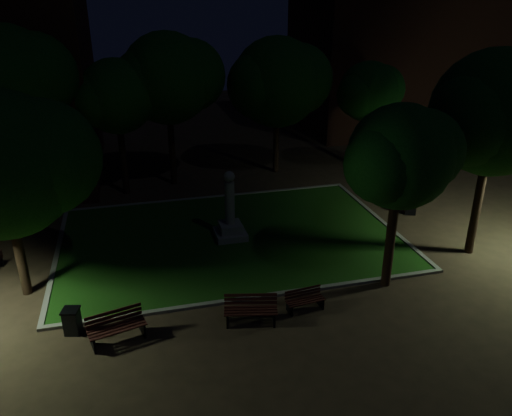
{
  "coord_description": "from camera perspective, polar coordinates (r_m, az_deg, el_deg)",
  "views": [
    {
      "loc": [
        -4.04,
        -18.26,
        10.39
      ],
      "look_at": [
        0.96,
        1.0,
        1.85
      ],
      "focal_mm": 35.0,
      "sensor_mm": 36.0,
      "label": 1
    }
  ],
  "objects": [
    {
      "name": "lawn",
      "position": [
        23.11,
        -2.92,
        -3.41
      ],
      "size": [
        15.0,
        10.0,
        0.08
      ],
      "primitive_type": "cube",
      "color": "#1D4C13",
      "rests_on": "ground"
    },
    {
      "name": "tree_ne",
      "position": [
        31.76,
        12.89,
        12.82
      ],
      "size": [
        4.47,
        3.65,
        6.79
      ],
      "color": "black",
      "rests_on": "ground"
    },
    {
      "name": "tree_north_er",
      "position": [
        30.57,
        2.65,
        14.16
      ],
      "size": [
        6.57,
        5.36,
        8.26
      ],
      "color": "black",
      "rests_on": "ground"
    },
    {
      "name": "bench_near_right",
      "position": [
        18.15,
        5.58,
        -10.45
      ],
      "size": [
        1.44,
        0.64,
        0.77
      ],
      "rotation": [
        0.0,
        0.0,
        0.11
      ],
      "color": "black",
      "rests_on": "ground"
    },
    {
      "name": "bench_right_side",
      "position": [
        27.1,
        16.83,
        0.56
      ],
      "size": [
        0.97,
        1.65,
        0.86
      ],
      "rotation": [
        0.0,
        0.0,
        1.27
      ],
      "color": "black",
      "rests_on": "ground"
    },
    {
      "name": "bench_west_near",
      "position": [
        17.18,
        -15.64,
        -13.03
      ],
      "size": [
        1.93,
        1.07,
        1.01
      ],
      "rotation": [
        0.0,
        0.0,
        0.25
      ],
      "color": "black",
      "rests_on": "ground"
    },
    {
      "name": "tree_se",
      "position": [
        18.22,
        16.41,
        5.61
      ],
      "size": [
        4.6,
        3.76,
        7.06
      ],
      "color": "black",
      "rests_on": "ground"
    },
    {
      "name": "lamppost_ne",
      "position": [
        32.38,
        13.31,
        9.84
      ],
      "size": [
        1.18,
        0.28,
        4.64
      ],
      "color": "black",
      "rests_on": "ground"
    },
    {
      "name": "monument",
      "position": [
        22.71,
        -2.97,
        -1.34
      ],
      "size": [
        1.4,
        1.4,
        3.2
      ],
      "color": "gray",
      "rests_on": "lawn"
    },
    {
      "name": "tree_nw",
      "position": [
        26.68,
        -26.46,
        13.08
      ],
      "size": [
        6.17,
        5.03,
        9.28
      ],
      "color": "black",
      "rests_on": "ground"
    },
    {
      "name": "tree_west",
      "position": [
        18.97,
        -26.8,
        4.41
      ],
      "size": [
        6.3,
        5.15,
        7.65
      ],
      "color": "black",
      "rests_on": "ground"
    },
    {
      "name": "bicycle",
      "position": [
        26.92,
        -25.58,
        -0.93
      ],
      "size": [
        1.49,
        1.48,
        0.82
      ],
      "primitive_type": "imported",
      "rotation": [
        0.0,
        0.0,
        0.79
      ],
      "color": "black",
      "rests_on": "ground"
    },
    {
      "name": "ground",
      "position": [
        21.4,
        -1.82,
        -5.83
      ],
      "size": [
        80.0,
        80.0,
        0.0
      ],
      "primitive_type": "plane",
      "color": "#3E2E1F"
    },
    {
      "name": "lawn_kerb",
      "position": [
        23.1,
        -2.93,
        -3.36
      ],
      "size": [
        15.4,
        10.4,
        0.12
      ],
      "color": "slate",
      "rests_on": "ground"
    },
    {
      "name": "bench_near_left",
      "position": [
        17.37,
        -0.61,
        -11.62
      ],
      "size": [
        1.91,
        1.01,
        0.99
      ],
      "rotation": [
        0.0,
        0.0,
        -0.22
      ],
      "color": "black",
      "rests_on": "ground"
    },
    {
      "name": "tree_north_wl",
      "position": [
        27.82,
        -15.47,
        12.19
      ],
      "size": [
        4.86,
        3.97,
        7.44
      ],
      "color": "black",
      "rests_on": "ground"
    },
    {
      "name": "tree_east",
      "position": [
        21.95,
        25.86,
        9.76
      ],
      "size": [
        6.12,
        5.0,
        8.63
      ],
      "color": "black",
      "rests_on": "ground"
    },
    {
      "name": "building_far",
      "position": [
        44.37,
        16.02,
        16.72
      ],
      "size": [
        16.0,
        10.0,
        12.0
      ],
      "primitive_type": "cube",
      "color": "#4B2519",
      "rests_on": "ground"
    },
    {
      "name": "trash_bin",
      "position": [
        17.95,
        -20.28,
        -12.01
      ],
      "size": [
        0.65,
        0.65,
        0.92
      ],
      "color": "black",
      "rests_on": "ground"
    },
    {
      "name": "tree_far_north",
      "position": [
        28.68,
        -9.88,
        14.39
      ],
      "size": [
        6.18,
        5.04,
        8.67
      ],
      "color": "black",
      "rests_on": "ground"
    }
  ]
}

